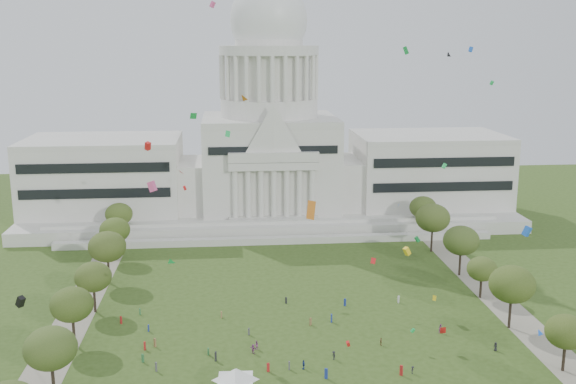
# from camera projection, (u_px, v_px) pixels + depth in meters

# --- Properties ---
(ground) EXTENTS (400.00, 400.00, 0.00)m
(ground) POSITION_uv_depth(u_px,v_px,m) (311.00, 377.00, 120.66)
(ground) COLOR #334B18
(ground) RESTS_ON ground
(capitol) EXTENTS (160.00, 64.50, 91.30)m
(capitol) POSITION_uv_depth(u_px,v_px,m) (270.00, 152.00, 226.13)
(capitol) COLOR beige
(capitol) RESTS_ON ground
(path_left) EXTENTS (8.00, 160.00, 0.04)m
(path_left) POSITION_uv_depth(u_px,v_px,m) (74.00, 320.00, 145.58)
(path_left) COLOR gray
(path_left) RESTS_ON ground
(path_right) EXTENTS (8.00, 160.00, 0.04)m
(path_right) POSITION_uv_depth(u_px,v_px,m) (502.00, 304.00, 154.03)
(path_right) COLOR gray
(path_right) RESTS_ON ground
(row_tree_l_1) EXTENTS (8.86, 8.86, 12.59)m
(row_tree_l_1) POSITION_uv_depth(u_px,v_px,m) (50.00, 348.00, 111.94)
(row_tree_l_1) COLOR black
(row_tree_l_1) RESTS_ON ground
(row_tree_r_1) EXTENTS (7.58, 7.58, 10.78)m
(row_tree_r_1) POSITION_uv_depth(u_px,v_px,m) (566.00, 332.00, 121.35)
(row_tree_r_1) COLOR black
(row_tree_r_1) RESTS_ON ground
(row_tree_l_2) EXTENTS (8.42, 8.42, 11.97)m
(row_tree_l_2) POSITION_uv_depth(u_px,v_px,m) (72.00, 305.00, 131.64)
(row_tree_l_2) COLOR black
(row_tree_l_2) RESTS_ON ground
(row_tree_r_2) EXTENTS (9.55, 9.55, 13.58)m
(row_tree_r_2) POSITION_uv_depth(u_px,v_px,m) (512.00, 284.00, 139.37)
(row_tree_r_2) COLOR black
(row_tree_r_2) RESTS_ON ground
(row_tree_l_3) EXTENTS (8.12, 8.12, 11.55)m
(row_tree_l_3) POSITION_uv_depth(u_px,v_px,m) (93.00, 277.00, 147.93)
(row_tree_l_3) COLOR black
(row_tree_l_3) RESTS_ON ground
(row_tree_r_3) EXTENTS (7.01, 7.01, 9.98)m
(row_tree_r_3) POSITION_uv_depth(u_px,v_px,m) (482.00, 269.00, 156.52)
(row_tree_r_3) COLOR black
(row_tree_r_3) RESTS_ON ground
(row_tree_l_4) EXTENTS (9.29, 9.29, 13.21)m
(row_tree_l_4) POSITION_uv_depth(u_px,v_px,m) (107.00, 247.00, 165.65)
(row_tree_l_4) COLOR black
(row_tree_l_4) RESTS_ON ground
(row_tree_r_4) EXTENTS (9.19, 9.19, 13.06)m
(row_tree_r_4) POSITION_uv_depth(u_px,v_px,m) (461.00, 241.00, 171.18)
(row_tree_r_4) COLOR black
(row_tree_r_4) RESTS_ON ground
(row_tree_l_5) EXTENTS (8.33, 8.33, 11.85)m
(row_tree_l_5) POSITION_uv_depth(u_px,v_px,m) (115.00, 230.00, 183.83)
(row_tree_l_5) COLOR black
(row_tree_l_5) RESTS_ON ground
(row_tree_r_5) EXTENTS (9.82, 9.82, 13.96)m
(row_tree_r_5) POSITION_uv_depth(u_px,v_px,m) (433.00, 218.00, 190.51)
(row_tree_r_5) COLOR black
(row_tree_r_5) RESTS_ON ground
(row_tree_l_6) EXTENTS (8.19, 8.19, 11.64)m
(row_tree_l_6) POSITION_uv_depth(u_px,v_px,m) (119.00, 214.00, 201.33)
(row_tree_l_6) COLOR black
(row_tree_l_6) RESTS_ON ground
(row_tree_r_6) EXTENTS (8.42, 8.42, 11.97)m
(row_tree_r_6) POSITION_uv_depth(u_px,v_px,m) (423.00, 207.00, 208.47)
(row_tree_r_6) COLOR black
(row_tree_r_6) RESTS_ON ground
(event_tent) EXTENTS (8.59, 8.59, 4.62)m
(event_tent) POSITION_uv_depth(u_px,v_px,m) (235.00, 374.00, 114.33)
(event_tent) COLOR #4C4C4C
(event_tent) RESTS_ON ground
(person_0) EXTENTS (0.87, 1.01, 1.75)m
(person_0) POSITION_uv_depth(u_px,v_px,m) (496.00, 347.00, 130.76)
(person_0) COLOR #26262B
(person_0) RESTS_ON ground
(person_2) EXTENTS (1.11, 0.96, 1.94)m
(person_2) POSITION_uv_depth(u_px,v_px,m) (441.00, 329.00, 138.66)
(person_2) COLOR #994C8C
(person_2) RESTS_ON ground
(person_3) EXTENTS (0.90, 1.23, 1.72)m
(person_3) POSITION_uv_depth(u_px,v_px,m) (334.00, 355.00, 127.16)
(person_3) COLOR #26262B
(person_3) RESTS_ON ground
(person_4) EXTENTS (0.83, 1.15, 1.77)m
(person_4) POSITION_uv_depth(u_px,v_px,m) (304.00, 365.00, 123.47)
(person_4) COLOR navy
(person_4) RESTS_ON ground
(person_5) EXTENTS (1.76, 1.61, 1.85)m
(person_5) POSITION_uv_depth(u_px,v_px,m) (253.00, 349.00, 129.70)
(person_5) COLOR #994C8C
(person_5) RESTS_ON ground
(person_8) EXTENTS (0.92, 0.61, 1.81)m
(person_8) POSITION_uv_depth(u_px,v_px,m) (256.00, 345.00, 131.37)
(person_8) COLOR #994C8C
(person_8) RESTS_ON ground
(person_9) EXTENTS (0.95, 1.07, 1.48)m
(person_9) POSITION_uv_depth(u_px,v_px,m) (413.00, 370.00, 121.75)
(person_9) COLOR #26262B
(person_9) RESTS_ON ground
(person_10) EXTENTS (0.56, 0.95, 1.57)m
(person_10) POSITION_uv_depth(u_px,v_px,m) (381.00, 342.00, 133.17)
(person_10) COLOR olive
(person_10) RESTS_ON ground
(distant_crowd) EXTENTS (66.21, 40.19, 1.94)m
(distant_crowd) POSITION_uv_depth(u_px,v_px,m) (241.00, 343.00, 132.25)
(distant_crowd) COLOR #33723F
(distant_crowd) RESTS_ON ground
(kite_swarm) EXTENTS (84.86, 98.97, 64.95)m
(kite_swarm) POSITION_uv_depth(u_px,v_px,m) (323.00, 209.00, 126.83)
(kite_swarm) COLOR green
(kite_swarm) RESTS_ON ground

